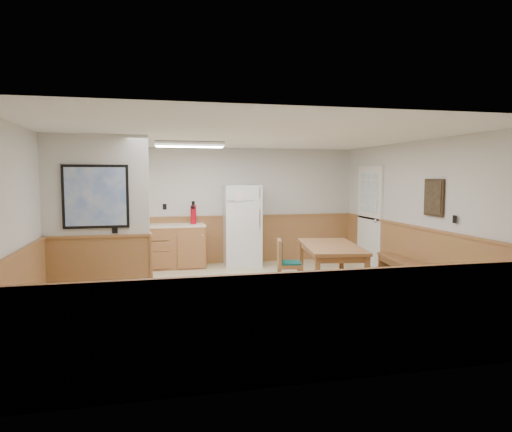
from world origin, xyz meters
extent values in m
plane|color=#C2B38B|center=(0.00, 0.00, 0.00)|extent=(6.00, 6.00, 0.00)
cube|color=white|center=(0.00, 0.00, 2.50)|extent=(6.00, 6.00, 0.02)
cube|color=silver|center=(0.00, 3.00, 1.25)|extent=(6.00, 0.02, 2.50)
cube|color=silver|center=(3.00, 0.00, 1.25)|extent=(0.02, 6.00, 2.50)
cube|color=silver|center=(-3.00, 0.00, 1.25)|extent=(0.02, 6.00, 2.50)
cube|color=#A06040|center=(0.00, 2.98, 0.50)|extent=(6.00, 0.04, 1.00)
cube|color=#A06040|center=(2.98, 0.00, 0.50)|extent=(0.04, 6.00, 1.00)
cube|color=#A06040|center=(-2.98, 0.00, 0.50)|extent=(0.04, 6.00, 1.00)
cube|color=silver|center=(-2.25, 0.20, 1.75)|extent=(1.50, 0.15, 1.50)
cube|color=#A06040|center=(-2.25, 0.20, 0.50)|extent=(1.50, 0.17, 1.00)
cube|color=black|center=(-2.25, 0.10, 1.60)|extent=(0.92, 0.03, 0.92)
cube|color=silver|center=(-2.25, 0.09, 1.60)|extent=(0.84, 0.01, 0.84)
cube|color=brown|center=(-1.10, 2.68, 0.43)|extent=(1.40, 0.60, 0.86)
cube|color=brown|center=(-2.57, 2.68, 0.43)|extent=(0.06, 0.60, 0.86)
cube|color=brown|center=(-1.83, 2.68, 0.43)|extent=(0.06, 0.60, 0.86)
cube|color=beige|center=(-1.50, 2.68, 0.88)|extent=(2.20, 0.60, 0.04)
cube|color=beige|center=(-1.50, 2.98, 0.95)|extent=(2.20, 0.02, 0.10)
cube|color=white|center=(2.97, 1.90, 1.02)|extent=(0.05, 1.02, 2.15)
cube|color=white|center=(2.96, 1.90, 1.02)|extent=(0.04, 0.90, 2.05)
cube|color=silver|center=(2.94, 1.90, 1.55)|extent=(0.02, 0.76, 0.80)
cube|color=white|center=(-2.10, 2.98, 1.55)|extent=(0.80, 0.03, 1.00)
cube|color=silver|center=(-2.10, 2.96, 1.55)|extent=(0.70, 0.01, 0.90)
cube|color=#2F2213|center=(2.97, -0.30, 1.55)|extent=(0.03, 0.50, 0.60)
cube|color=black|center=(2.95, -0.30, 1.55)|extent=(0.01, 0.42, 0.52)
cube|color=white|center=(-0.80, 1.30, 2.45)|extent=(1.20, 0.30, 0.08)
cube|color=white|center=(-0.80, 1.30, 2.40)|extent=(1.15, 0.25, 0.01)
cube|color=silver|center=(0.39, 2.63, 0.85)|extent=(0.79, 0.74, 1.71)
cube|color=silver|center=(0.70, 2.27, 1.55)|extent=(0.03, 0.02, 0.22)
cube|color=silver|center=(0.70, 2.27, 1.02)|extent=(0.03, 0.02, 0.40)
cube|color=brown|center=(1.43, 0.23, 0.72)|extent=(1.16, 1.87, 0.05)
cube|color=brown|center=(1.43, 0.23, 0.65)|extent=(1.05, 1.75, 0.10)
cube|color=brown|center=(0.92, -0.50, 0.35)|extent=(0.08, 0.08, 0.70)
cube|color=brown|center=(1.20, 1.10, 0.35)|extent=(0.08, 0.08, 0.70)
cube|color=brown|center=(1.66, -0.63, 0.35)|extent=(0.08, 0.08, 0.70)
cube|color=brown|center=(1.94, 0.96, 0.35)|extent=(0.08, 0.08, 0.70)
cube|color=brown|center=(2.76, 0.31, 0.42)|extent=(0.53, 1.49, 0.05)
cube|color=brown|center=(2.76, -0.37, 0.20)|extent=(0.30, 0.10, 0.40)
cube|color=brown|center=(2.76, 0.98, 0.20)|extent=(0.30, 0.10, 0.40)
cube|color=brown|center=(0.74, 0.33, 0.42)|extent=(0.47, 0.47, 0.06)
cube|color=#0F4C3F|center=(0.74, 0.33, 0.47)|extent=(0.43, 0.43, 0.03)
cube|color=brown|center=(0.58, 0.37, 0.65)|extent=(0.13, 0.40, 0.40)
cube|color=#0F4C3F|center=(0.41, 0.40, 0.65)|extent=(0.09, 0.34, 0.34)
cube|color=brown|center=(0.54, 0.20, 0.20)|extent=(0.05, 0.05, 0.39)
cube|color=brown|center=(0.61, 0.53, 0.20)|extent=(0.05, 0.05, 0.39)
cube|color=brown|center=(0.87, 0.13, 0.20)|extent=(0.05, 0.05, 0.39)
cube|color=brown|center=(0.94, 0.46, 0.20)|extent=(0.05, 0.05, 0.39)
cylinder|color=#AD0918|center=(-0.62, 2.69, 1.10)|extent=(0.15, 0.15, 0.39)
cylinder|color=black|center=(-0.62, 2.69, 1.33)|extent=(0.07, 0.07, 0.09)
cylinder|color=#188431|center=(-2.07, 2.68, 1.00)|extent=(0.08, 0.08, 0.19)
camera|label=1|loc=(-1.47, -6.81, 1.89)|focal=32.00mm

